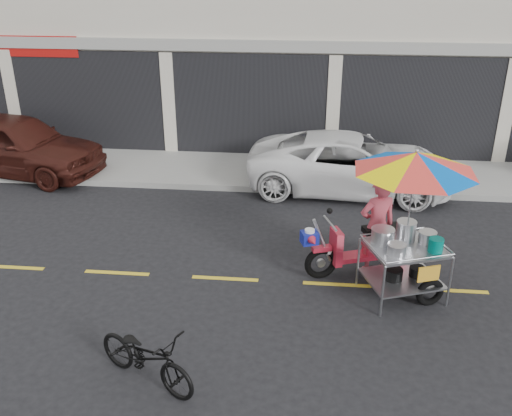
# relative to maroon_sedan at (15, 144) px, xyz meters

# --- Properties ---
(ground) EXTENTS (90.00, 90.00, 0.00)m
(ground) POSITION_rel_maroon_sedan_xyz_m (8.17, -4.70, -0.79)
(ground) COLOR black
(sidewalk) EXTENTS (45.00, 3.00, 0.15)m
(sidewalk) POSITION_rel_maroon_sedan_xyz_m (8.17, 0.80, -0.71)
(sidewalk) COLOR gray
(sidewalk) RESTS_ON ground
(centerline) EXTENTS (42.00, 0.10, 0.01)m
(centerline) POSITION_rel_maroon_sedan_xyz_m (8.17, -4.70, -0.79)
(centerline) COLOR gold
(centerline) RESTS_ON ground
(maroon_sedan) EXTENTS (4.92, 2.80, 1.58)m
(maroon_sedan) POSITION_rel_maroon_sedan_xyz_m (0.00, 0.00, 0.00)
(maroon_sedan) COLOR #3B1711
(maroon_sedan) RESTS_ON ground
(white_pickup) EXTENTS (5.11, 2.62, 1.38)m
(white_pickup) POSITION_rel_maroon_sedan_xyz_m (8.61, -0.30, -0.10)
(white_pickup) COLOR white
(white_pickup) RESTS_ON ground
(near_bicycle) EXTENTS (1.73, 1.30, 0.87)m
(near_bicycle) POSITION_rel_maroon_sedan_xyz_m (5.52, -7.45, -0.35)
(near_bicycle) COLOR black
(near_bicycle) RESTS_ON ground
(food_vendor_rig) EXTENTS (3.04, 2.54, 2.60)m
(food_vendor_rig) POSITION_rel_maroon_sedan_xyz_m (9.08, -4.59, 0.85)
(food_vendor_rig) COLOR black
(food_vendor_rig) RESTS_ON ground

